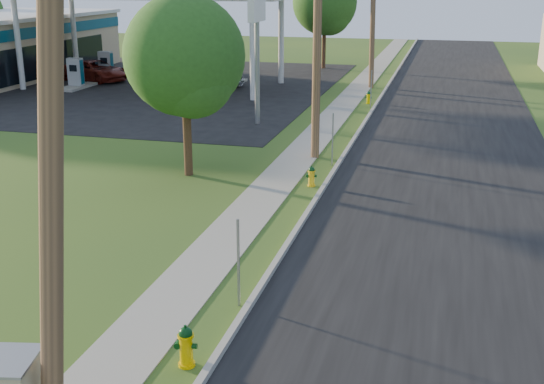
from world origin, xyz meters
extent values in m
cube|color=black|center=(4.50, 10.00, 0.01)|extent=(8.00, 120.00, 0.02)
cube|color=#98958C|center=(0.50, 10.00, 0.07)|extent=(0.15, 120.00, 0.15)
cube|color=gray|center=(-1.25, 10.00, 0.01)|extent=(1.50, 120.00, 0.03)
cube|color=black|center=(-16.00, 32.00, 0.01)|extent=(26.00, 28.00, 0.02)
cylinder|color=brown|center=(-0.60, -1.00, 4.75)|extent=(1.31, 0.32, 9.48)
cylinder|color=brown|center=(-0.60, 17.00, 4.90)|extent=(0.32, 0.32, 9.80)
cylinder|color=brown|center=(-0.60, 35.00, 4.75)|extent=(0.49, 0.32, 9.50)
cube|color=gray|center=(0.25, 4.20, 1.00)|extent=(0.05, 0.04, 2.00)
cube|color=gray|center=(0.25, 16.00, 1.00)|extent=(0.05, 0.04, 2.00)
cube|color=gray|center=(0.25, 28.20, 1.00)|extent=(0.05, 0.04, 2.00)
cylinder|color=silver|center=(-21.50, 28.70, 2.75)|extent=(0.36, 0.36, 5.50)
cylinder|color=silver|center=(-21.50, 35.30, 2.75)|extent=(0.36, 0.36, 5.50)
cylinder|color=silver|center=(-6.50, 28.70, 2.75)|extent=(0.36, 0.36, 5.50)
cylinder|color=silver|center=(-6.50, 35.30, 2.75)|extent=(0.36, 0.36, 5.50)
cube|color=#98958C|center=(-18.50, 30.00, 0.09)|extent=(1.20, 3.20, 0.18)
cube|color=#9EA0A3|center=(-18.50, 30.00, 1.05)|extent=(0.90, 0.50, 1.70)
cube|color=#02455D|center=(-18.50, 30.00, 1.05)|extent=(0.94, 0.40, 1.50)
cube|color=black|center=(-18.50, 29.73, 1.30)|extent=(0.50, 0.02, 0.40)
cube|color=#98958C|center=(-9.50, 30.00, 0.09)|extent=(1.20, 3.20, 0.18)
cube|color=#9EA0A3|center=(-9.50, 30.00, 1.05)|extent=(0.90, 0.50, 1.70)
cube|color=#02455D|center=(-9.50, 30.00, 1.05)|extent=(0.94, 0.40, 1.50)
cube|color=black|center=(-9.50, 29.73, 1.30)|extent=(0.50, 0.02, 0.40)
cube|color=#98958C|center=(-18.50, 34.00, 0.09)|extent=(1.20, 3.20, 0.18)
cube|color=#9EA0A3|center=(-18.50, 34.00, 1.05)|extent=(0.90, 0.50, 1.70)
cube|color=#02455D|center=(-18.50, 34.00, 1.05)|extent=(0.94, 0.40, 1.50)
cube|color=black|center=(-18.50, 33.73, 1.30)|extent=(0.50, 0.02, 0.40)
cube|color=#98958C|center=(-9.50, 34.00, 0.09)|extent=(1.20, 3.20, 0.18)
cube|color=#9EA0A3|center=(-9.50, 34.00, 1.05)|extent=(0.90, 0.50, 1.70)
cube|color=#02455D|center=(-9.50, 34.00, 1.05)|extent=(0.94, 0.40, 1.50)
cube|color=black|center=(-9.50, 33.73, 1.30)|extent=(0.50, 0.02, 0.40)
cube|color=#02455D|center=(-21.98, 32.00, 3.30)|extent=(0.06, 22.00, 0.70)
cube|color=black|center=(-21.97, 32.00, 1.40)|extent=(0.06, 16.06, 2.20)
cylinder|color=gray|center=(-4.50, 22.50, 2.50)|extent=(0.24, 0.24, 5.00)
cylinder|color=#3C2919|center=(-4.51, 13.46, 1.63)|extent=(0.30, 0.30, 3.26)
sphere|color=#26511B|center=(-4.51, 13.46, 4.24)|extent=(4.17, 4.17, 4.17)
sphere|color=#26511B|center=(-4.11, 13.16, 3.58)|extent=(2.87, 2.87, 2.87)
cylinder|color=#3C2919|center=(-5.16, 43.49, 1.89)|extent=(0.30, 0.30, 3.77)
sphere|color=#26511B|center=(-5.16, 43.49, 4.90)|extent=(4.83, 4.83, 4.83)
sphere|color=#26511B|center=(-4.76, 43.19, 4.15)|extent=(3.32, 3.32, 3.32)
cylinder|color=#DBAE00|center=(0.03, 1.68, 0.03)|extent=(0.31, 0.31, 0.07)
cylinder|color=#DBAE00|center=(0.03, 1.68, 0.33)|extent=(0.24, 0.24, 0.66)
cylinder|color=#DBAE00|center=(0.03, 1.68, 0.62)|extent=(0.31, 0.31, 0.04)
sphere|color=#06330F|center=(0.03, 1.68, 0.66)|extent=(0.25, 0.25, 0.25)
cylinder|color=#06330F|center=(0.03, 1.68, 0.80)|extent=(0.06, 0.06, 0.07)
cylinder|color=#06330F|center=(0.04, 1.52, 0.42)|extent=(0.14, 0.15, 0.12)
cylinder|color=#06330F|center=(-0.13, 1.66, 0.42)|extent=(0.12, 0.11, 0.10)
cylinder|color=#06330F|center=(0.18, 1.69, 0.42)|extent=(0.12, 0.11, 0.10)
cylinder|color=yellow|center=(0.02, 13.21, 0.03)|extent=(0.27, 0.27, 0.06)
cylinder|color=yellow|center=(0.02, 13.21, 0.29)|extent=(0.21, 0.21, 0.57)
cylinder|color=yellow|center=(0.02, 13.21, 0.54)|extent=(0.27, 0.27, 0.04)
sphere|color=#0A3412|center=(0.02, 13.21, 0.57)|extent=(0.22, 0.22, 0.22)
cylinder|color=#0A3412|center=(0.02, 13.21, 0.69)|extent=(0.05, 0.05, 0.06)
cylinder|color=#0A3412|center=(0.04, 13.08, 0.36)|extent=(0.12, 0.13, 0.11)
cylinder|color=#0A3412|center=(-0.11, 13.19, 0.36)|extent=(0.11, 0.10, 0.09)
cylinder|color=#0A3412|center=(0.16, 13.23, 0.36)|extent=(0.11, 0.10, 0.09)
cylinder|color=#DEC700|center=(0.01, 29.31, 0.03)|extent=(0.26, 0.26, 0.06)
cylinder|color=#DEC700|center=(0.01, 29.31, 0.28)|extent=(0.21, 0.21, 0.56)
cylinder|color=#DEC700|center=(0.01, 29.31, 0.52)|extent=(0.26, 0.26, 0.04)
sphere|color=#073B19|center=(0.01, 29.31, 0.56)|extent=(0.21, 0.21, 0.21)
cylinder|color=#073B19|center=(0.01, 29.31, 0.67)|extent=(0.05, 0.05, 0.06)
cylinder|color=#073B19|center=(-0.03, 29.19, 0.35)|extent=(0.13, 0.14, 0.10)
cylinder|color=#073B19|center=(-0.11, 29.35, 0.35)|extent=(0.12, 0.11, 0.08)
cylinder|color=#073B19|center=(0.14, 29.27, 0.35)|extent=(0.12, 0.11, 0.08)
cube|color=gray|center=(-1.52, -1.16, 1.56)|extent=(0.88, 1.05, 0.04)
imported|color=maroon|center=(-18.90, 33.13, 0.69)|extent=(5.46, 3.79, 1.39)
imported|color=#A6A9AD|center=(-10.47, 32.74, 0.72)|extent=(4.43, 2.25, 1.45)
camera|label=1|loc=(4.31, -8.53, 6.86)|focal=45.00mm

